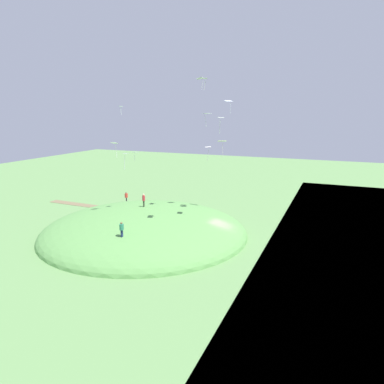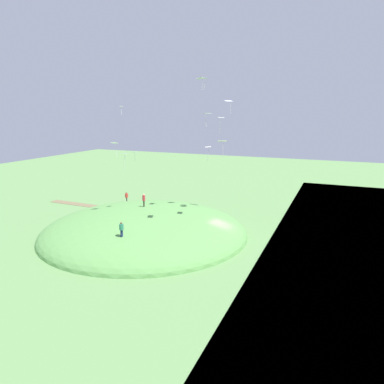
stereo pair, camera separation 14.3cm
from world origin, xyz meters
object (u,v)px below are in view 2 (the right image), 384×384
at_px(person_on_hilltop, 127,196).
at_px(kite_6, 207,114).
at_px(kite_7, 221,119).
at_px(kite_5, 229,102).
at_px(kite_9, 125,155).
at_px(kite_10, 222,142).
at_px(person_walking_path, 144,198).
at_px(kite_0, 208,148).
at_px(kite_8, 121,107).
at_px(kite_2, 135,153).
at_px(kite_3, 204,79).
at_px(kite_4, 200,79).
at_px(kite_1, 115,144).
at_px(person_near_shore, 121,228).

bearing_deg(person_on_hilltop, kite_6, -134.36).
bearing_deg(kite_6, kite_7, 161.92).
relative_size(kite_5, kite_6, 0.92).
relative_size(kite_6, kite_9, 0.84).
relative_size(kite_9, kite_10, 0.94).
height_order(person_walking_path, kite_0, kite_0).
distance_m(kite_8, kite_9, 6.78).
relative_size(kite_0, kite_6, 0.95).
bearing_deg(kite_2, kite_8, 61.19).
bearing_deg(kite_3, kite_6, -71.70).
distance_m(kite_2, kite_4, 13.99).
xyz_separation_m(person_on_hilltop, kite_0, (-16.09, 7.27, 8.74)).
bearing_deg(kite_4, kite_9, 13.07).
bearing_deg(kite_0, kite_4, -47.54).
height_order(kite_1, kite_10, kite_1).
relative_size(kite_1, kite_9, 0.94).
distance_m(person_walking_path, person_on_hilltop, 9.45).
relative_size(kite_4, kite_7, 0.72).
bearing_deg(kite_3, person_walking_path, -25.00).
xyz_separation_m(kite_0, kite_7, (-0.09, -4.20, 3.13)).
distance_m(person_on_hilltop, kite_0, 19.70).
bearing_deg(kite_7, person_walking_path, 19.04).
xyz_separation_m(person_near_shore, kite_5, (-7.59, -11.81, 12.87)).
xyz_separation_m(person_walking_path, person_on_hilltop, (6.85, -6.29, -1.68)).
distance_m(kite_7, kite_8, 13.35).
xyz_separation_m(kite_6, kite_9, (9.06, 5.03, -5.10)).
relative_size(kite_7, kite_10, 0.93).
xyz_separation_m(kite_3, kite_8, (13.92, -6.06, -2.56)).
xyz_separation_m(kite_8, kite_10, (-12.53, -4.41, -4.43)).
relative_size(kite_4, kite_9, 0.71).
bearing_deg(kite_3, kite_9, -16.72).
relative_size(kite_7, kite_8, 1.78).
distance_m(kite_1, kite_9, 2.18).
distance_m(person_near_shore, kite_2, 15.15).
relative_size(kite_8, kite_9, 0.55).
bearing_deg(person_walking_path, kite_5, -75.52).
distance_m(person_near_shore, kite_9, 11.53).
bearing_deg(kite_1, kite_4, -159.84).
relative_size(kite_3, kite_9, 0.55).
bearing_deg(kite_5, kite_7, -37.60).
distance_m(kite_4, kite_5, 4.24).
height_order(person_walking_path, kite_10, kite_10).
relative_size(person_walking_path, kite_2, 1.31).
relative_size(kite_4, kite_8, 1.28).
height_order(kite_6, kite_10, kite_6).
bearing_deg(person_near_shore, kite_4, 161.42).
height_order(person_near_shore, kite_8, kite_8).
xyz_separation_m(kite_1, kite_9, (-0.51, -1.43, -1.56)).
bearing_deg(person_near_shore, kite_0, 148.10).
bearing_deg(kite_5, kite_2, -2.95).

